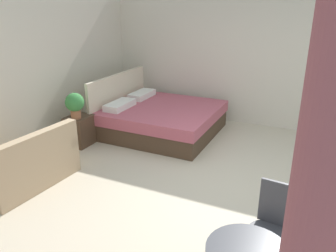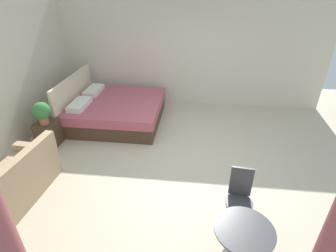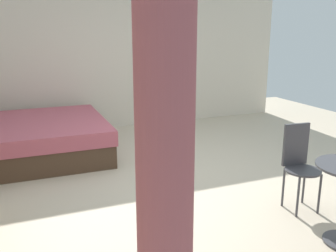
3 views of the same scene
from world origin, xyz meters
name	(u,v)px [view 2 (image 2 of 3)]	position (x,y,z in m)	size (l,w,h in m)	color
ground_plane	(182,166)	(0.00, 0.00, -0.01)	(8.79, 9.78, 0.02)	beige
wall_right	(191,50)	(2.89, 0.00, 1.44)	(0.12, 6.78, 2.89)	beige
bed	(115,110)	(1.59, 1.72, 0.29)	(1.99, 2.08, 1.09)	#473323
couch	(16,181)	(-1.01, 2.51, 0.28)	(1.41, 0.85, 0.82)	tan
nightstand	(49,133)	(0.43, 2.76, 0.27)	(0.46, 0.39, 0.53)	#473323
potted_plant	(42,112)	(0.33, 2.72, 0.80)	(0.32, 0.32, 0.45)	#935B3D
balcony_table	(242,243)	(-1.91, -0.74, 0.50)	(0.63, 0.63, 0.72)	#3F3F44
cafe_chair_near_window	(240,193)	(-1.17, -0.81, 0.53)	(0.39, 0.39, 0.89)	#3F3F44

